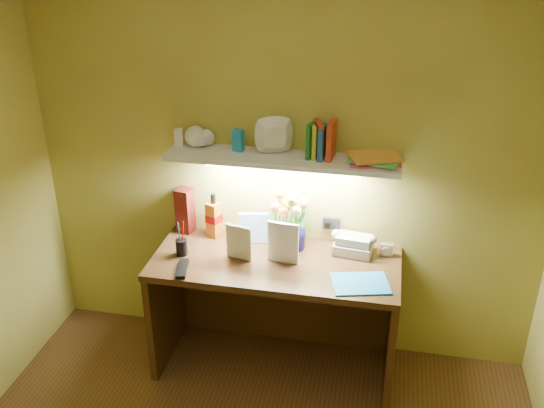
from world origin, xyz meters
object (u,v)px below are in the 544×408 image
at_px(telephone, 354,243).
at_px(desk_clock, 386,250).
at_px(flower_bouquet, 289,220).
at_px(whisky_bottle, 214,215).
at_px(desk, 275,315).

bearing_deg(telephone, desk_clock, 8.33).
relative_size(flower_bouquet, whisky_bottle, 1.23).
bearing_deg(whisky_bottle, desk, -27.92).
xyz_separation_m(flower_bouquet, whisky_bottle, (-0.47, 0.04, -0.03)).
height_order(flower_bouquet, telephone, flower_bouquet).
distance_m(telephone, desk_clock, 0.19).
height_order(flower_bouquet, whisky_bottle, flower_bouquet).
distance_m(desk_clock, whisky_bottle, 1.04).
relative_size(desk, telephone, 6.48).
bearing_deg(desk, flower_bouquet, 75.81).
bearing_deg(telephone, desk, -150.24).
bearing_deg(telephone, whisky_bottle, -176.23).
distance_m(flower_bouquet, telephone, 0.39).
relative_size(flower_bouquet, desk_clock, 4.64).
height_order(telephone, desk_clock, telephone).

